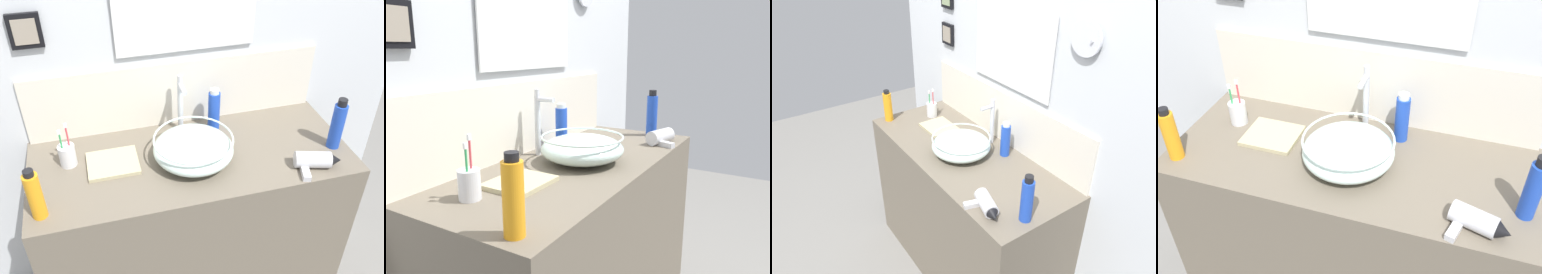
% 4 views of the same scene
% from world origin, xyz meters
% --- Properties ---
extents(vanity_counter, '(1.33, 0.55, 0.92)m').
position_xyz_m(vanity_counter, '(0.00, 0.00, 0.46)').
color(vanity_counter, '#6B6051').
rests_on(vanity_counter, ground).
extents(back_panel, '(2.21, 0.10, 2.32)m').
position_xyz_m(back_panel, '(0.00, 0.30, 1.17)').
color(back_panel, silver).
rests_on(back_panel, ground).
extents(glass_bowl_sink, '(0.33, 0.33, 0.11)m').
position_xyz_m(glass_bowl_sink, '(-0.00, -0.02, 0.97)').
color(glass_bowl_sink, silver).
rests_on(glass_bowl_sink, vanity_counter).
extents(faucet, '(0.02, 0.09, 0.28)m').
position_xyz_m(faucet, '(-0.00, 0.19, 1.07)').
color(faucet, silver).
rests_on(faucet, vanity_counter).
extents(hair_drier, '(0.19, 0.14, 0.07)m').
position_xyz_m(hair_drier, '(0.46, -0.19, 0.95)').
color(hair_drier, silver).
rests_on(hair_drier, vanity_counter).
extents(toothbrush_cup, '(0.07, 0.07, 0.20)m').
position_xyz_m(toothbrush_cup, '(-0.50, 0.08, 0.97)').
color(toothbrush_cup, silver).
rests_on(toothbrush_cup, vanity_counter).
extents(spray_bottle, '(0.05, 0.05, 0.23)m').
position_xyz_m(spray_bottle, '(0.60, -0.09, 1.03)').
color(spray_bottle, blue).
rests_on(spray_bottle, vanity_counter).
extents(lotion_bottle, '(0.05, 0.05, 0.20)m').
position_xyz_m(lotion_bottle, '(0.15, 0.17, 1.01)').
color(lotion_bottle, blue).
rests_on(lotion_bottle, vanity_counter).
extents(shampoo_bottle, '(0.05, 0.05, 0.21)m').
position_xyz_m(shampoo_bottle, '(-0.60, -0.18, 1.02)').
color(shampoo_bottle, orange).
rests_on(shampoo_bottle, vanity_counter).
extents(hand_towel, '(0.20, 0.18, 0.02)m').
position_xyz_m(hand_towel, '(-0.32, 0.03, 0.92)').
color(hand_towel, tan).
rests_on(hand_towel, vanity_counter).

